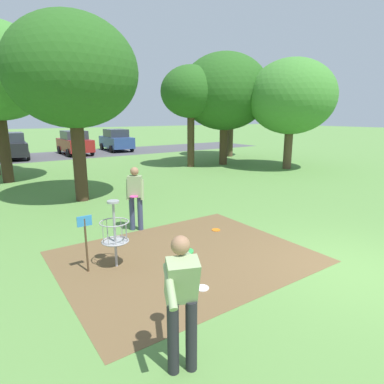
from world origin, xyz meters
name	(u,v)px	position (x,y,z in m)	size (l,w,h in m)	color
ground_plane	(356,271)	(0.00, 0.00, 0.00)	(160.00, 160.00, 0.00)	#5B8942
dirt_tee_pad	(186,256)	(-2.42, 2.50, 0.00)	(5.15, 4.15, 0.01)	brown
disc_golf_basket	(112,232)	(-3.89, 2.93, 0.75)	(0.98, 0.58, 1.39)	#9E9EA3
player_foreground_watching	(135,195)	(-2.55, 4.68, 0.97)	(0.47, 0.45, 1.71)	#384260
player_throwing	(182,296)	(-4.24, -0.17, 0.99)	(0.82, 0.94, 1.71)	#232328
frisbee_by_tee	(202,288)	(-2.92, 1.21, 0.01)	(0.24, 0.24, 0.02)	white
frisbee_far_left	(216,230)	(-0.82, 3.42, 0.01)	(0.23, 0.23, 0.02)	orange
tree_near_left	(291,97)	(9.07, 9.20, 3.99)	(4.81, 4.81, 6.05)	brown
tree_mid_left	(225,92)	(7.09, 12.56, 4.36)	(5.30, 5.30, 6.63)	#4C3823
tree_mid_center	(191,92)	(4.91, 12.95, 4.27)	(3.46, 3.46, 5.78)	#4C3823
tree_far_center	(72,72)	(-2.81, 8.68, 4.40)	(4.36, 4.36, 6.28)	#422D1E
tree_far_right	(231,92)	(10.13, 15.41, 4.62)	(4.28, 4.28, 6.47)	brown
parking_lot_strip	(63,155)	(0.00, 23.29, 0.00)	(36.00, 6.00, 0.01)	#4C4C51
parked_car_center_left	(11,146)	(-3.46, 22.95, 0.92)	(2.18, 4.31, 1.84)	black
parked_car_center_right	(75,143)	(0.95, 23.20, 0.92)	(2.01, 4.21, 1.84)	maroon
parked_car_rightmost	(116,140)	(4.67, 23.99, 0.92)	(2.14, 4.29, 1.84)	#2D4784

